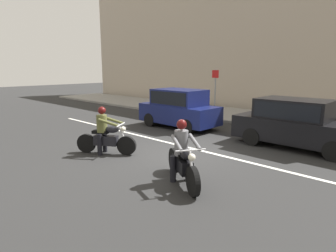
# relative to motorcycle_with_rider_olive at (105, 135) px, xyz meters

# --- Properties ---
(ground_plane) EXTENTS (80.00, 80.00, 0.00)m
(ground_plane) POSITION_rel_motorcycle_with_rider_olive_xyz_m (1.51, 1.56, -0.64)
(ground_plane) COLOR #272727
(sidewalk_slab) EXTENTS (40.00, 4.40, 0.14)m
(sidewalk_slab) POSITION_rel_motorcycle_with_rider_olive_xyz_m (1.51, 9.56, -0.57)
(sidewalk_slab) COLOR gray
(sidewalk_slab) RESTS_ON ground_plane
(building_facade) EXTENTS (40.00, 1.40, 10.14)m
(building_facade) POSITION_rel_motorcycle_with_rider_olive_xyz_m (1.51, 12.96, 4.43)
(building_facade) COLOR #B7A893
(building_facade) RESTS_ON ground_plane
(lane_marking_stripe) EXTENTS (18.00, 0.14, 0.01)m
(lane_marking_stripe) POSITION_rel_motorcycle_with_rider_olive_xyz_m (1.80, 2.46, -0.64)
(lane_marking_stripe) COLOR silver
(lane_marking_stripe) RESTS_ON ground_plane
(motorcycle_with_rider_olive) EXTENTS (1.80, 1.19, 1.57)m
(motorcycle_with_rider_olive) POSITION_rel_motorcycle_with_rider_olive_xyz_m (0.00, 0.00, 0.00)
(motorcycle_with_rider_olive) COLOR black
(motorcycle_with_rider_olive) RESTS_ON ground_plane
(motorcycle_with_rider_gray) EXTENTS (1.95, 1.25, 1.58)m
(motorcycle_with_rider_gray) POSITION_rel_motorcycle_with_rider_olive_xyz_m (3.44, -0.12, -0.00)
(motorcycle_with_rider_gray) COLOR black
(motorcycle_with_rider_gray) RESTS_ON ground_plane
(parked_sedan_black) EXTENTS (4.36, 1.82, 1.72)m
(parked_sedan_black) POSITION_rel_motorcycle_with_rider_olive_xyz_m (4.21, 5.10, 0.24)
(parked_sedan_black) COLOR black
(parked_sedan_black) RESTS_ON ground_plane
(parked_hatchback_navy) EXTENTS (3.80, 1.76, 1.80)m
(parked_hatchback_navy) POSITION_rel_motorcycle_with_rider_olive_xyz_m (-1.12, 4.87, 0.29)
(parked_hatchback_navy) COLOR #11194C
(parked_hatchback_navy) RESTS_ON ground_plane
(street_sign_post) EXTENTS (0.44, 0.08, 2.53)m
(street_sign_post) POSITION_rel_motorcycle_with_rider_olive_xyz_m (-1.96, 8.96, 1.03)
(street_sign_post) COLOR gray
(street_sign_post) RESTS_ON sidewalk_slab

